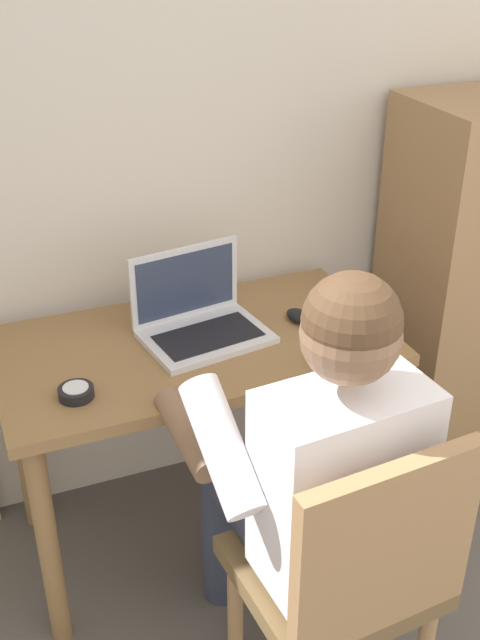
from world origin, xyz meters
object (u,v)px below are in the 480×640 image
object	(u,v)px
person_seated	(311,463)
computer_mouse	(300,316)
desk	(195,375)
laptop	(199,318)
desk_clock	(76,392)
chair	(349,575)
dresser	(476,287)

from	to	relation	value
person_seated	computer_mouse	world-z (taller)	person_seated
desk	computer_mouse	bearing A→B (deg)	-0.87
laptop	desk_clock	size ratio (longest dim) A/B	4.16
chair	laptop	size ratio (longest dim) A/B	2.38
laptop	desk	bearing A→B (deg)	-128.61
dresser	desk_clock	bearing A→B (deg)	-169.85
laptop	computer_mouse	xyz separation A→B (m)	(0.30, -0.04, -0.04)
dresser	laptop	bearing A→B (deg)	-176.37
person_seated	dresser	bearing A→B (deg)	34.80
person_seated	chair	bearing A→B (deg)	-85.97
person_seated	laptop	distance (m)	0.61
desk	dresser	distance (m)	1.05
dresser	computer_mouse	bearing A→B (deg)	-171.65
chair	desk_clock	world-z (taller)	chair
dresser	person_seated	world-z (taller)	dresser
dresser	laptop	distance (m)	1.03
desk	desk_clock	size ratio (longest dim) A/B	12.25
laptop	computer_mouse	bearing A→B (deg)	-7.75
dresser	computer_mouse	distance (m)	0.73
dresser	chair	size ratio (longest dim) A/B	1.44
chair	computer_mouse	world-z (taller)	chair
desk	chair	distance (m)	0.76
desk	computer_mouse	xyz separation A→B (m)	(0.33, -0.00, 0.13)
desk_clock	laptop	bearing A→B (deg)	25.65
dresser	computer_mouse	world-z (taller)	dresser
chair	computer_mouse	bearing A→B (deg)	73.10
desk	desk_clock	xyz separation A→B (m)	(-0.36, -0.15, 0.13)
chair	laptop	xyz separation A→B (m)	(-0.07, 0.78, 0.26)
laptop	computer_mouse	size ratio (longest dim) A/B	3.75
desk	laptop	distance (m)	0.17
desk	dresser	bearing A→B (deg)	5.48
chair	person_seated	xyz separation A→B (m)	(-0.01, 0.18, 0.18)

